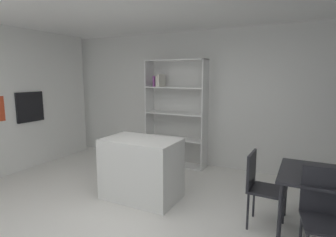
% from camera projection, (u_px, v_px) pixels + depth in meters
% --- Properties ---
extents(ground_plane, '(10.33, 10.33, 0.00)m').
position_uv_depth(ground_plane, '(129.00, 228.00, 3.27)').
color(ground_plane, silver).
extents(back_partition, '(7.50, 0.06, 2.69)m').
position_uv_depth(back_partition, '(206.00, 99.00, 5.46)').
color(back_partition, silver).
rests_on(back_partition, ground_plane).
extents(built_in_oven, '(0.06, 0.57, 0.58)m').
position_uv_depth(built_in_oven, '(30.00, 107.00, 5.30)').
color(built_in_oven, black).
rests_on(built_in_oven, ground_plane).
extents(kitchen_island, '(1.10, 0.69, 0.90)m').
position_uv_depth(kitchen_island, '(141.00, 169.00, 4.04)').
color(kitchen_island, white).
rests_on(kitchen_island, ground_plane).
extents(open_bookshelf, '(1.25, 0.35, 2.12)m').
position_uv_depth(open_bookshelf, '(175.00, 111.00, 5.49)').
color(open_bookshelf, white).
rests_on(open_bookshelf, ground_plane).
extents(dining_table, '(0.97, 0.91, 0.76)m').
position_uv_depth(dining_table, '(327.00, 182.00, 2.94)').
color(dining_table, '#232328').
rests_on(dining_table, ground_plane).
extents(dining_chair_near, '(0.51, 0.49, 0.95)m').
position_uv_depth(dining_chair_near, '(328.00, 210.00, 2.55)').
color(dining_chair_near, '#232328').
rests_on(dining_chair_near, ground_plane).
extents(dining_chair_island_side, '(0.43, 0.42, 0.90)m').
position_uv_depth(dining_chair_island_side, '(259.00, 183.00, 3.28)').
color(dining_chair_island_side, '#232328').
rests_on(dining_chair_island_side, ground_plane).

